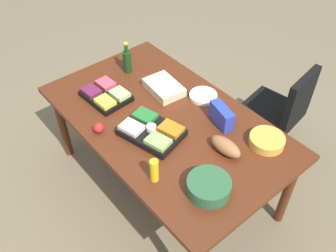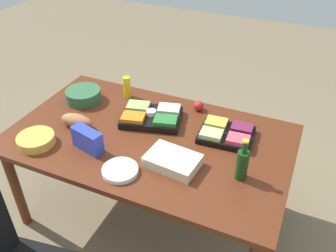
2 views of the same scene
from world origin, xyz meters
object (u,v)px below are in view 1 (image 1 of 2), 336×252
(veggie_tray, at_px, (151,131))
(paper_plate_stack, at_px, (203,96))
(salad_bowl, at_px, (209,186))
(wine_bottle, at_px, (127,61))
(mustard_bottle, at_px, (154,170))
(chip_bag_blue, at_px, (221,116))
(bread_loaf, at_px, (226,147))
(fruit_platter, at_px, (106,95))
(conference_table, at_px, (165,126))
(chip_bowl, at_px, (267,141))
(office_chair, at_px, (274,119))
(apple_red, at_px, (99,128))
(sheet_cake, at_px, (164,87))

(veggie_tray, distance_m, paper_plate_stack, 0.58)
(salad_bowl, bearing_deg, wine_bottle, -14.79)
(mustard_bottle, height_order, veggie_tray, mustard_bottle)
(chip_bag_blue, distance_m, salad_bowl, 0.63)
(paper_plate_stack, bearing_deg, bread_loaf, 150.91)
(chip_bag_blue, relative_size, bread_loaf, 0.92)
(fruit_platter, bearing_deg, salad_bowl, 179.39)
(conference_table, relative_size, chip_bowl, 7.81)
(bread_loaf, bearing_deg, wine_bottle, -1.87)
(office_chair, relative_size, apple_red, 11.93)
(salad_bowl, xyz_separation_m, chip_bowl, (0.03, -0.59, -0.01))
(chip_bag_blue, xyz_separation_m, paper_plate_stack, (0.30, -0.11, -0.06))
(veggie_tray, height_order, chip_bowl, veggie_tray)
(mustard_bottle, bearing_deg, chip_bowl, -107.80)
(conference_table, xyz_separation_m, sheet_cake, (0.26, -0.20, 0.11))
(salad_bowl, bearing_deg, bread_loaf, -62.91)
(fruit_platter, bearing_deg, wine_bottle, -61.58)
(conference_table, distance_m, bread_loaf, 0.54)
(sheet_cake, bearing_deg, mustard_bottle, 136.98)
(wine_bottle, distance_m, bread_loaf, 1.19)
(apple_red, relative_size, chip_bowl, 0.31)
(sheet_cake, height_order, paper_plate_stack, sheet_cake)
(salad_bowl, height_order, bread_loaf, bread_loaf)
(sheet_cake, xyz_separation_m, bread_loaf, (-0.78, 0.10, 0.02))
(office_chair, distance_m, sheet_cake, 1.11)
(mustard_bottle, xyz_separation_m, chip_bowl, (-0.25, -0.79, -0.05))
(sheet_cake, height_order, salad_bowl, salad_bowl)
(bread_loaf, bearing_deg, paper_plate_stack, -29.09)
(mustard_bottle, distance_m, chip_bowl, 0.83)
(apple_red, bearing_deg, chip_bowl, -135.62)
(wine_bottle, bearing_deg, office_chair, -136.27)
(chip_bag_blue, distance_m, chip_bowl, 0.36)
(sheet_cake, xyz_separation_m, veggie_tray, (-0.33, 0.38, 0.00))
(office_chair, height_order, salad_bowl, office_chair)
(conference_table, xyz_separation_m, wine_bottle, (0.67, -0.14, 0.18))
(office_chair, relative_size, paper_plate_stack, 4.12)
(sheet_cake, distance_m, bread_loaf, 0.79)
(office_chair, height_order, wine_bottle, wine_bottle)
(sheet_cake, bearing_deg, office_chair, -122.69)
(sheet_cake, distance_m, wine_bottle, 0.42)
(bread_loaf, bearing_deg, conference_table, 11.07)
(veggie_tray, height_order, fruit_platter, veggie_tray)
(office_chair, bearing_deg, apple_red, 72.37)
(chip_bag_blue, distance_m, bread_loaf, 0.28)
(apple_red, distance_m, chip_bowl, 1.18)
(mustard_bottle, xyz_separation_m, sheet_cake, (0.66, -0.61, -0.05))
(apple_red, distance_m, bread_loaf, 0.90)
(salad_bowl, relative_size, bread_loaf, 1.14)
(veggie_tray, relative_size, wine_bottle, 1.74)
(office_chair, relative_size, salad_bowl, 3.32)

